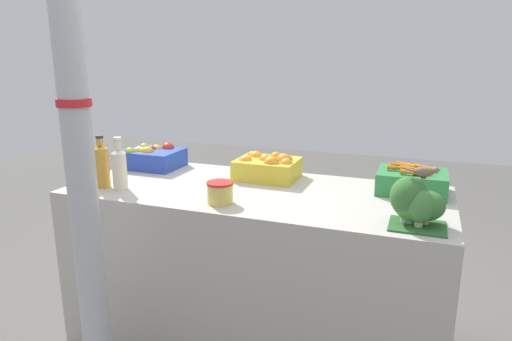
# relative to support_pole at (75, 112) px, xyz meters

# --- Properties ---
(ground_plane) EXTENTS (10.00, 10.00, 0.00)m
(ground_plane) POSITION_rel_support_pole_xyz_m (0.46, 0.73, -1.31)
(ground_plane) COLOR #605E59
(market_table) EXTENTS (1.91, 0.82, 0.85)m
(market_table) POSITION_rel_support_pole_xyz_m (0.46, 0.73, -0.89)
(market_table) COLOR #B7B2A8
(market_table) RESTS_ON ground_plane
(support_pole) EXTENTS (0.13, 0.13, 2.63)m
(support_pole) POSITION_rel_support_pole_xyz_m (0.00, 0.00, 0.00)
(support_pole) COLOR #B7BABF
(support_pole) RESTS_ON ground_plane
(apple_crate) EXTENTS (0.33, 0.27, 0.14)m
(apple_crate) POSITION_rel_support_pole_xyz_m (-0.30, 0.95, -0.39)
(apple_crate) COLOR #2847B7
(apple_crate) RESTS_ON market_table
(orange_crate) EXTENTS (0.33, 0.27, 0.15)m
(orange_crate) POSITION_rel_support_pole_xyz_m (0.44, 0.95, -0.39)
(orange_crate) COLOR gold
(orange_crate) RESTS_ON market_table
(carrot_crate) EXTENTS (0.33, 0.27, 0.14)m
(carrot_crate) POSITION_rel_support_pole_xyz_m (1.20, 0.95, -0.40)
(carrot_crate) COLOR #2D8442
(carrot_crate) RESTS_ON market_table
(broccoli_pile) EXTENTS (0.23, 0.19, 0.20)m
(broccoli_pile) POSITION_rel_support_pole_xyz_m (1.22, 0.48, -0.36)
(broccoli_pile) COLOR #2D602D
(broccoli_pile) RESTS_ON market_table
(juice_bottle_ruby) EXTENTS (0.07, 0.07, 0.28)m
(juice_bottle_ruby) POSITION_rel_support_pole_xyz_m (-0.41, 0.49, -0.34)
(juice_bottle_ruby) COLOR #B2333D
(juice_bottle_ruby) RESTS_ON market_table
(juice_bottle_amber) EXTENTS (0.07, 0.07, 0.27)m
(juice_bottle_amber) POSITION_rel_support_pole_xyz_m (-0.30, 0.49, -0.34)
(juice_bottle_amber) COLOR gold
(juice_bottle_amber) RESTS_ON market_table
(juice_bottle_cloudy) EXTENTS (0.07, 0.07, 0.27)m
(juice_bottle_cloudy) POSITION_rel_support_pole_xyz_m (-0.20, 0.49, -0.35)
(juice_bottle_cloudy) COLOR beige
(juice_bottle_cloudy) RESTS_ON market_table
(pickle_jar) EXTENTS (0.12, 0.12, 0.10)m
(pickle_jar) POSITION_rel_support_pole_xyz_m (0.38, 0.46, -0.41)
(pickle_jar) COLOR #DBBC56
(pickle_jar) RESTS_ON market_table
(sparrow_bird) EXTENTS (0.14, 0.04, 0.05)m
(sparrow_bird) POSITION_rel_support_pole_xyz_m (1.25, 0.48, -0.23)
(sparrow_bird) COLOR #4C3D2D
(sparrow_bird) RESTS_ON broccoli_pile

